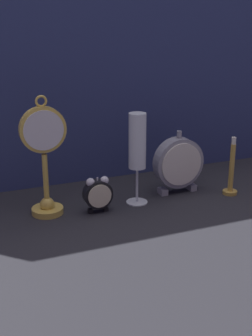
{
  "coord_description": "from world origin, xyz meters",
  "views": [
    {
      "loc": [
        -0.44,
        -0.99,
        0.51
      ],
      "look_at": [
        0.0,
        0.08,
        0.11
      ],
      "focal_mm": 50.0,
      "sensor_mm": 36.0,
      "label": 1
    }
  ],
  "objects": [
    {
      "name": "champagne_flute",
      "position": [
        0.04,
        0.1,
        0.16
      ],
      "size": [
        0.06,
        0.06,
        0.25
      ],
      "color": "silver",
      "rests_on": "ground_plane"
    },
    {
      "name": "ground_plane",
      "position": [
        0.0,
        0.0,
        0.0
      ],
      "size": [
        4.0,
        4.0,
        0.0
      ],
      "primitive_type": "plane",
      "color": "#232328"
    },
    {
      "name": "pocket_watch_on_stand",
      "position": [
        -0.2,
        0.12,
        0.15
      ],
      "size": [
        0.12,
        0.08,
        0.31
      ],
      "color": "gold",
      "rests_on": "ground_plane"
    },
    {
      "name": "mantel_clock_silver",
      "position": [
        0.18,
        0.13,
        0.09
      ],
      "size": [
        0.15,
        0.04,
        0.18
      ],
      "color": "gray",
      "rests_on": "ground_plane"
    },
    {
      "name": "alarm_clock_twin_bell",
      "position": [
        -0.08,
        0.08,
        0.05
      ],
      "size": [
        0.08,
        0.03,
        0.1
      ],
      "color": "black",
      "rests_on": "ground_plane"
    },
    {
      "name": "fabric_backdrop_drape",
      "position": [
        0.0,
        0.33,
        0.36
      ],
      "size": [
        1.46,
        0.01,
        0.72
      ],
      "primitive_type": "cube",
      "color": "navy",
      "rests_on": "ground_plane"
    },
    {
      "name": "brass_candlestick",
      "position": [
        0.31,
        0.06,
        0.06
      ],
      "size": [
        0.04,
        0.04,
        0.17
      ],
      "color": "gold",
      "rests_on": "ground_plane"
    }
  ]
}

